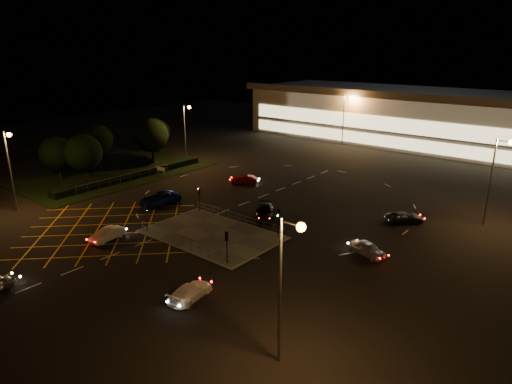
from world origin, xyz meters
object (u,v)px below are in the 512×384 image
Objects in this scene: car_queue_white at (107,234)px; car_left_blue at (160,198)px; car_approach_white at (190,292)px; signal_nw at (199,194)px; signal_se at (227,241)px; car_circ_red at (245,179)px; car_east_grey at (405,218)px; car_far_dkgrey at (265,212)px; signal_ne at (278,217)px; signal_sw at (146,212)px; car_right_silver at (368,249)px.

car_queue_white is 11.97m from car_left_blue.
signal_nw is at bearing -55.33° from car_approach_white.
signal_se is 0.81× the size of car_circ_red.
signal_se is at bearing 112.56° from car_east_grey.
car_approach_white reaches higher than car_east_grey.
car_left_blue is 1.10× the size of car_far_dkgrey.
signal_nw and signal_ne have the same top height.
signal_sw is 9.57m from car_left_blue.
car_far_dkgrey is at bearing -67.90° from signal_se.
signal_ne reaches higher than car_circ_red.
car_right_silver is at bearing -132.96° from signal_se.
car_left_blue is at bearing -171.17° from signal_nw.
car_east_grey is 28.00m from car_approach_white.
car_left_blue reaches higher than car_right_silver.
car_right_silver is 18.12m from car_approach_white.
signal_sw and signal_ne have the same top height.
car_east_grey is at bearing 30.58° from car_left_blue.
car_right_silver is (27.69, 3.06, -0.08)m from car_left_blue.
signal_se reaches higher than car_far_dkgrey.
car_left_blue is at bearing 106.78° from car_queue_white.
signal_nw is at bearing -15.37° from car_circ_red.
car_right_silver is (9.37, 2.08, -1.68)m from signal_ne.
signal_nw is 6.59m from car_left_blue.
signal_ne is 0.72× the size of car_approach_white.
car_approach_white is at bearing 155.12° from signal_sw.
signal_se is 14.20m from car_queue_white.
signal_se is at bearing 9.52° from car_queue_white.
car_east_grey is (20.79, 20.69, -1.74)m from signal_sw.
car_far_dkgrey is (-4.75, 11.70, -1.64)m from signal_se.
signal_sw is 23.68m from car_right_silver.
signal_sw is 29.38m from car_east_grey.
signal_ne is 18.42m from car_left_blue.
car_circ_red is (-15.82, 20.90, -1.73)m from signal_se.
signal_se is at bearing -33.65° from signal_nw.
car_left_blue is 27.86m from car_right_silver.
car_far_dkgrey is at bearing -79.12° from car_approach_white.
car_queue_white reaches higher than car_east_grey.
signal_ne is at bearing 34.64° from car_queue_white.
signal_nw reaches higher than car_circ_red.
signal_se is 19.68m from car_left_blue.
car_east_grey is (-0.58, 10.62, -0.06)m from car_right_silver.
car_circ_red is 32.58m from car_approach_white.
signal_sw reaches higher than car_circ_red.
car_queue_white is at bearing -18.38° from car_approach_white.
car_right_silver is (14.13, -1.64, -0.05)m from car_far_dkgrey.
car_left_blue is at bearing 72.36° from car_east_grey.
signal_se reaches higher than car_east_grey.
car_left_blue reaches higher than car_east_grey.
car_left_blue is at bearing -47.93° from signal_sw.
signal_ne is 0.81× the size of car_queue_white.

